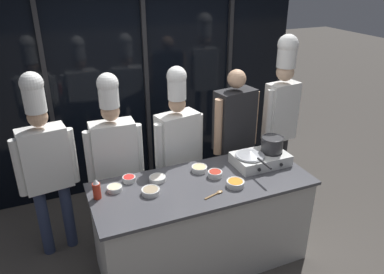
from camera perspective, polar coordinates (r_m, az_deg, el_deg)
The scene contains 20 objects.
ground_plane at distance 3.95m, azimuth 1.49°, elevation -18.12°, with size 24.00×24.00×0.00m, color #47423D.
window_wall_back at distance 4.72m, azimuth -7.08°, elevation 8.05°, with size 4.03×0.09×2.70m.
demo_counter at distance 3.66m, azimuth 1.56°, elevation -12.95°, with size 2.00×0.82×0.90m.
portable_stove at distance 3.74m, azimuth 10.38°, elevation -3.29°, with size 0.54×0.35×0.12m.
frying_pan at distance 3.64m, azimuth 8.88°, elevation -2.49°, with size 0.29×0.50×0.05m.
stock_pot at distance 3.75m, azimuth 12.12°, elevation -1.03°, with size 0.24×0.22×0.15m.
squeeze_bottle_chili at distance 3.25m, azimuth -14.33°, elevation -7.73°, with size 0.07×0.07×0.18m.
prep_bowl_ginger at distance 3.58m, azimuth 1.13°, elevation -4.80°, with size 0.15×0.15×0.05m.
prep_bowl_noodles at distance 3.35m, azimuth -11.72°, elevation -7.63°, with size 0.13×0.13×0.04m.
prep_bowl_chili_flakes at distance 3.49m, azimuth 3.54°, elevation -5.59°, with size 0.14×0.14×0.06m.
prep_bowl_mushrooms at distance 3.26m, azimuth -6.32°, elevation -8.17°, with size 0.16×0.16×0.05m.
prep_bowl_carrots at distance 3.37m, azimuth 6.63°, elevation -6.99°, with size 0.16×0.16×0.05m.
prep_bowl_bell_pepper at distance 3.46m, azimuth -9.58°, elevation -6.28°, with size 0.12×0.12×0.05m.
prep_bowl_onion at distance 3.44m, azimuth -5.29°, elevation -6.28°, with size 0.15×0.15×0.04m.
serving_spoon_slotted at distance 3.26m, azimuth 3.81°, elevation -8.55°, with size 0.20×0.08×0.02m.
chef_head at distance 3.73m, azimuth -21.48°, elevation -2.91°, with size 0.55×0.27×1.88m.
chef_sous at distance 3.73m, azimuth -11.78°, elevation -2.12°, with size 0.56×0.24×1.82m.
chef_line at distance 3.89m, azimuth -2.16°, elevation -0.61°, with size 0.56×0.31×1.81m.
person_guest at distance 4.12m, azimuth 6.46°, elevation 1.03°, with size 0.56×0.29×1.72m.
chef_pastry at distance 4.37m, azimuth 13.51°, elevation 4.66°, with size 0.48×0.24×2.03m.
Camera 1 is at (-1.22, -2.63, 2.69)m, focal length 35.00 mm.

